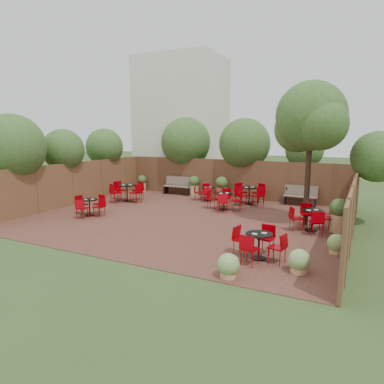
% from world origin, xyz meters
% --- Properties ---
extents(ground, '(80.00, 80.00, 0.00)m').
position_xyz_m(ground, '(0.00, 0.00, 0.00)').
color(ground, '#354F23').
rests_on(ground, ground).
extents(courtyard_paving, '(12.00, 10.00, 0.02)m').
position_xyz_m(courtyard_paving, '(0.00, 0.00, 0.01)').
color(courtyard_paving, '#3D1C19').
rests_on(courtyard_paving, ground).
extents(fence_back, '(12.00, 0.08, 2.00)m').
position_xyz_m(fence_back, '(0.00, 5.00, 1.00)').
color(fence_back, '#4D2C1C').
rests_on(fence_back, ground).
extents(fence_left, '(0.08, 10.00, 2.00)m').
position_xyz_m(fence_left, '(-6.00, 0.00, 1.00)').
color(fence_left, '#4D2C1C').
rests_on(fence_left, ground).
extents(fence_right, '(0.08, 10.00, 2.00)m').
position_xyz_m(fence_right, '(6.00, 0.00, 1.00)').
color(fence_right, '#4D2C1C').
rests_on(fence_right, ground).
extents(neighbour_building, '(5.00, 4.00, 8.00)m').
position_xyz_m(neighbour_building, '(-4.50, 8.00, 4.00)').
color(neighbour_building, silver).
rests_on(neighbour_building, ground).
extents(overhang_foliage, '(15.55, 10.94, 2.79)m').
position_xyz_m(overhang_foliage, '(-2.58, 2.90, 2.74)').
color(overhang_foliage, '#2E531B').
rests_on(overhang_foliage, ground).
extents(courtyard_tree, '(2.66, 2.56, 5.17)m').
position_xyz_m(courtyard_tree, '(4.39, 1.12, 3.79)').
color(courtyard_tree, black).
rests_on(courtyard_tree, courtyard_paving).
extents(park_bench_left, '(1.59, 0.55, 0.97)m').
position_xyz_m(park_bench_left, '(-2.94, 4.63, 0.52)').
color(park_bench_left, brown).
rests_on(park_bench_left, courtyard_paving).
extents(park_bench_right, '(1.51, 0.50, 0.93)m').
position_xyz_m(park_bench_right, '(3.62, 4.63, 0.50)').
color(park_bench_right, brown).
rests_on(park_bench_right, courtyard_paving).
extents(bistro_tables, '(10.56, 8.53, 0.95)m').
position_xyz_m(bistro_tables, '(0.20, 1.26, 0.46)').
color(bistro_tables, black).
rests_on(bistro_tables, courtyard_paving).
extents(planters, '(11.40, 4.65, 1.15)m').
position_xyz_m(planters, '(0.29, 3.37, 0.61)').
color(planters, tan).
rests_on(planters, courtyard_paving).
extents(low_shrubs, '(2.66, 3.43, 0.58)m').
position_xyz_m(low_shrubs, '(4.74, -3.37, 0.30)').
color(low_shrubs, tan).
rests_on(low_shrubs, courtyard_paving).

